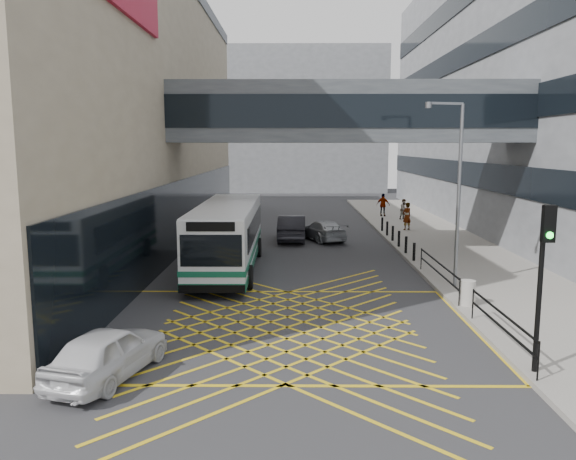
{
  "coord_description": "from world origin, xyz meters",
  "views": [
    {
      "loc": [
        0.16,
        -17.54,
        5.83
      ],
      "look_at": [
        0.0,
        4.0,
        2.6
      ],
      "focal_mm": 35.0,
      "sensor_mm": 36.0,
      "label": 1
    }
  ],
  "objects_px": {
    "street_lamp": "(455,183)",
    "pedestrian_b": "(404,209)",
    "car_dark": "(292,228)",
    "litter_bin": "(468,293)",
    "bus": "(228,235)",
    "pedestrian_a": "(407,216)",
    "car_white": "(108,352)",
    "car_silver": "(323,230)",
    "traffic_light": "(544,265)",
    "pedestrian_c": "(383,205)"
  },
  "relations": [
    {
      "from": "street_lamp",
      "to": "pedestrian_b",
      "type": "relative_size",
      "value": 4.66
    },
    {
      "from": "car_dark",
      "to": "litter_bin",
      "type": "bearing_deg",
      "value": 114.27
    },
    {
      "from": "litter_bin",
      "to": "pedestrian_b",
      "type": "height_order",
      "value": "pedestrian_b"
    },
    {
      "from": "car_dark",
      "to": "bus",
      "type": "bearing_deg",
      "value": 71.46
    },
    {
      "from": "pedestrian_b",
      "to": "pedestrian_a",
      "type": "bearing_deg",
      "value": -130.67
    },
    {
      "from": "bus",
      "to": "pedestrian_a",
      "type": "relative_size",
      "value": 6.0
    },
    {
      "from": "car_white",
      "to": "car_silver",
      "type": "relative_size",
      "value": 1.0
    },
    {
      "from": "traffic_light",
      "to": "pedestrian_c",
      "type": "xyz_separation_m",
      "value": [
        1.25,
        31.97,
        -1.86
      ]
    },
    {
      "from": "pedestrian_a",
      "to": "pedestrian_c",
      "type": "bearing_deg",
      "value": -116.45
    },
    {
      "from": "car_dark",
      "to": "litter_bin",
      "type": "distance_m",
      "value": 16.26
    },
    {
      "from": "litter_bin",
      "to": "street_lamp",
      "type": "bearing_deg",
      "value": 85.66
    },
    {
      "from": "car_white",
      "to": "car_silver",
      "type": "distance_m",
      "value": 21.99
    },
    {
      "from": "car_white",
      "to": "pedestrian_a",
      "type": "height_order",
      "value": "pedestrian_a"
    },
    {
      "from": "car_white",
      "to": "traffic_light",
      "type": "xyz_separation_m",
      "value": [
        10.83,
        -0.03,
        2.26
      ]
    },
    {
      "from": "bus",
      "to": "litter_bin",
      "type": "height_order",
      "value": "bus"
    },
    {
      "from": "litter_bin",
      "to": "pedestrian_b",
      "type": "distance_m",
      "value": 24.03
    },
    {
      "from": "pedestrian_a",
      "to": "pedestrian_c",
      "type": "distance_m",
      "value": 7.55
    },
    {
      "from": "bus",
      "to": "pedestrian_c",
      "type": "xyz_separation_m",
      "value": [
        10.46,
        19.29,
        -0.6
      ]
    },
    {
      "from": "car_white",
      "to": "car_dark",
      "type": "relative_size",
      "value": 0.85
    },
    {
      "from": "bus",
      "to": "litter_bin",
      "type": "bearing_deg",
      "value": -35.48
    },
    {
      "from": "bus",
      "to": "car_white",
      "type": "xyz_separation_m",
      "value": [
        -1.61,
        -12.66,
        -1.0
      ]
    },
    {
      "from": "street_lamp",
      "to": "pedestrian_b",
      "type": "xyz_separation_m",
      "value": [
        2.21,
        21.04,
        -3.4
      ]
    },
    {
      "from": "car_white",
      "to": "pedestrian_c",
      "type": "height_order",
      "value": "pedestrian_c"
    },
    {
      "from": "street_lamp",
      "to": "pedestrian_a",
      "type": "bearing_deg",
      "value": 71.7
    },
    {
      "from": "traffic_light",
      "to": "bus",
      "type": "bearing_deg",
      "value": 125.43
    },
    {
      "from": "car_silver",
      "to": "street_lamp",
      "type": "relative_size",
      "value": 0.58
    },
    {
      "from": "pedestrian_b",
      "to": "pedestrian_c",
      "type": "xyz_separation_m",
      "value": [
        -1.32,
        1.99,
        0.13
      ]
    },
    {
      "from": "bus",
      "to": "car_dark",
      "type": "xyz_separation_m",
      "value": [
        3.04,
        8.37,
        -0.89
      ]
    },
    {
      "from": "traffic_light",
      "to": "pedestrian_b",
      "type": "height_order",
      "value": "traffic_light"
    },
    {
      "from": "car_silver",
      "to": "street_lamp",
      "type": "xyz_separation_m",
      "value": [
        4.61,
        -12.07,
        3.69
      ]
    },
    {
      "from": "car_dark",
      "to": "pedestrian_b",
      "type": "relative_size",
      "value": 3.18
    },
    {
      "from": "pedestrian_b",
      "to": "street_lamp",
      "type": "bearing_deg",
      "value": -127.32
    },
    {
      "from": "litter_bin",
      "to": "car_white",
      "type": "bearing_deg",
      "value": -151.13
    },
    {
      "from": "pedestrian_b",
      "to": "pedestrian_c",
      "type": "bearing_deg",
      "value": 92.15
    },
    {
      "from": "car_dark",
      "to": "car_silver",
      "type": "distance_m",
      "value": 1.93
    },
    {
      "from": "traffic_light",
      "to": "pedestrian_a",
      "type": "distance_m",
      "value": 24.56
    },
    {
      "from": "car_dark",
      "to": "pedestrian_b",
      "type": "xyz_separation_m",
      "value": [
        8.74,
        8.92,
        0.16
      ]
    },
    {
      "from": "car_silver",
      "to": "car_white",
      "type": "bearing_deg",
      "value": 52.4
    },
    {
      "from": "bus",
      "to": "car_white",
      "type": "bearing_deg",
      "value": -97.5
    },
    {
      "from": "car_silver",
      "to": "pedestrian_a",
      "type": "distance_m",
      "value": 6.84
    },
    {
      "from": "car_white",
      "to": "street_lamp",
      "type": "relative_size",
      "value": 0.58
    },
    {
      "from": "car_white",
      "to": "pedestrian_c",
      "type": "xyz_separation_m",
      "value": [
        12.07,
        31.94,
        0.4
      ]
    },
    {
      "from": "car_white",
      "to": "street_lamp",
      "type": "distance_m",
      "value": 14.77
    },
    {
      "from": "pedestrian_c",
      "to": "litter_bin",
      "type": "bearing_deg",
      "value": 111.42
    },
    {
      "from": "traffic_light",
      "to": "car_silver",
      "type": "bearing_deg",
      "value": 100.87
    },
    {
      "from": "car_dark",
      "to": "car_silver",
      "type": "xyz_separation_m",
      "value": [
        1.93,
        -0.04,
        -0.12
      ]
    },
    {
      "from": "car_white",
      "to": "pedestrian_b",
      "type": "bearing_deg",
      "value": -98.48
    },
    {
      "from": "car_dark",
      "to": "pedestrian_c",
      "type": "bearing_deg",
      "value": -122.83
    },
    {
      "from": "car_white",
      "to": "street_lamp",
      "type": "bearing_deg",
      "value": -125.83
    },
    {
      "from": "pedestrian_a",
      "to": "pedestrian_c",
      "type": "xyz_separation_m",
      "value": [
        -0.4,
        7.54,
        -0.01
      ]
    }
  ]
}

